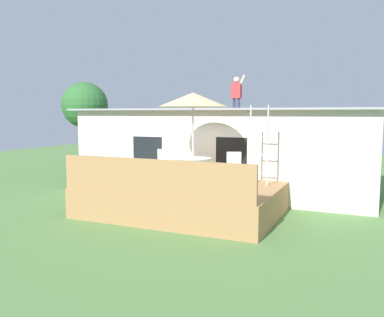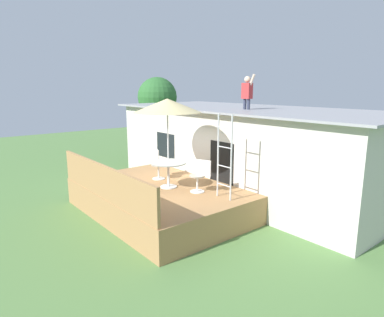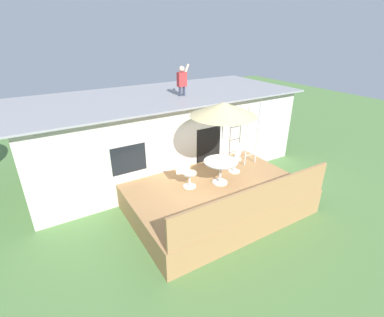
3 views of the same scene
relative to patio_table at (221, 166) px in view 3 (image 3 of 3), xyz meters
The scene contains 10 objects.
ground_plane 1.41m from the patio_table, 166.57° to the right, with size 40.00×40.00×0.00m, color #567F42.
house 3.55m from the patio_table, 93.74° to the left, with size 10.50×4.50×2.94m.
deck 1.01m from the patio_table, 166.57° to the right, with size 5.21×3.76×0.80m, color #A87A4C.
deck_railing 1.90m from the patio_table, 97.00° to the right, with size 5.11×0.08×0.90m, color #A87A4C.
patio_table is the anchor object (origin of this frame).
patio_umbrella 1.76m from the patio_table, 56.31° to the right, with size 1.90×1.90×2.54m.
step_ladder 1.87m from the patio_table, 17.82° to the left, with size 0.52×0.04×2.20m.
person_figure 3.64m from the patio_table, 83.76° to the left, with size 0.47×0.20×1.11m.
patio_chair_left 1.06m from the patio_table, 163.21° to the left, with size 0.61×0.44×0.92m.
patio_chair_right 1.02m from the patio_table, 22.92° to the left, with size 0.60×0.44×0.92m.
Camera 3 is at (-4.47, -6.05, 5.19)m, focal length 26.29 mm.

